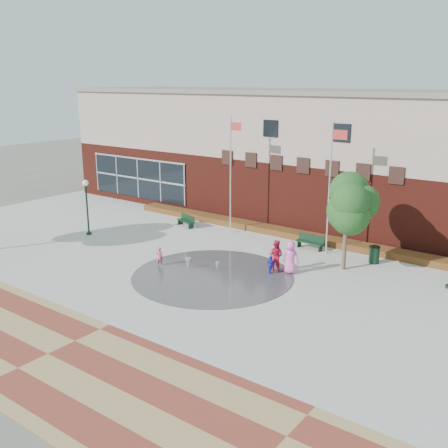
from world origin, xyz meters
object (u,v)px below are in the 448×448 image
Objects in this scene: flagpole_left at (231,169)px; trash_can at (374,255)px; flagpole_right at (330,182)px; bench_left at (186,223)px; child_splash at (160,257)px.

trash_can is (9.87, -0.08, -3.79)m from flagpole_left.
flagpole_left is 1.01× the size of flagpole_right.
flagpole_left is 10.58m from trash_can.
flagpole_left is at bearing 179.53° from trash_can.
bench_left is 8.01m from child_splash.
flagpole_left is 5.32m from bench_left.
flagpole_right is at bearing 19.50° from bench_left.
flagpole_right is at bearing 2.83° from flagpole_left.
flagpole_right reaches higher than child_splash.
child_splash is (0.63, -7.50, -3.76)m from flagpole_left.
flagpole_left is 7.19× the size of child_splash.
bench_left is 1.58× the size of child_splash.
child_splash reaches higher than bench_left.
trash_can is 0.92× the size of child_splash.
flagpole_right is at bearing -179.21° from trash_can.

